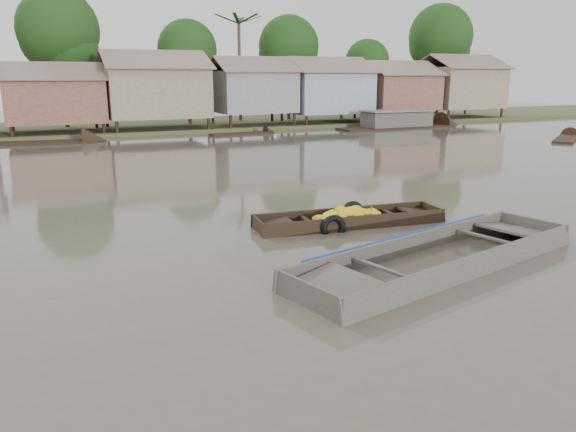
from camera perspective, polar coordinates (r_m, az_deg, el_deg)
name	(u,v)px	position (r m, az deg, el deg)	size (l,w,h in m)	color
ground	(339,268)	(11.40, 5.16, -5.27)	(120.00, 120.00, 0.00)	#514B3E
riverbank	(155,85)	(42.03, -13.33, 12.82)	(120.00, 12.47, 10.22)	#384723
banana_boat	(347,220)	(14.62, 6.05, -0.40)	(5.12, 1.74, 0.72)	black
viewer_boat	(439,262)	(11.94, 15.14, -4.55)	(7.42, 3.50, 0.58)	#413C37
distant_boats	(322,129)	(38.34, 3.45, 8.79)	(45.53, 14.64, 1.38)	black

